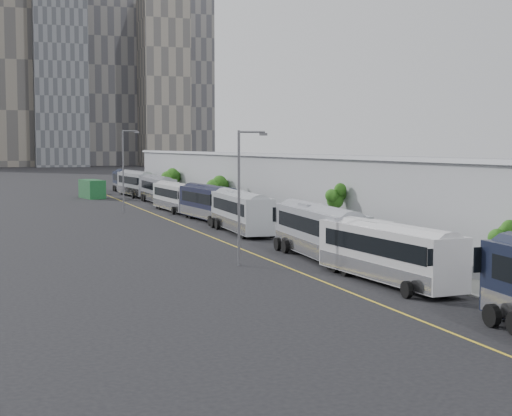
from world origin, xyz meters
name	(u,v)px	position (x,y,z in m)	size (l,w,h in m)	color
sidewalk	(351,239)	(9.00, 55.00, 0.06)	(10.00, 170.00, 0.12)	gray
lane_line	(232,245)	(-1.50, 55.00, 0.01)	(0.12, 160.00, 0.02)	gold
depot	(394,198)	(12.99, 55.00, 3.51)	(12.45, 160.40, 7.20)	gray
skyline	(27,38)	(-2.90, 324.16, 50.85)	(145.00, 64.00, 120.00)	slate
bus_2	(387,258)	(1.76, 35.48, 1.48)	(3.35, 12.14, 3.50)	silver
bus_3	(319,236)	(2.13, 46.03, 1.59)	(3.46, 13.05, 3.77)	gray
bus_4	(241,215)	(2.01, 63.55, 1.59)	(3.25, 13.01, 3.77)	#A6AAB0
bus_5	(210,206)	(2.36, 75.21, 1.59)	(3.49, 13.02, 3.76)	black
bus_6	(175,199)	(1.69, 88.61, 1.48)	(2.94, 12.06, 3.50)	silver
bus_7	(158,192)	(2.71, 103.22, 1.60)	(2.89, 12.96, 3.78)	gray
bus_8	(136,186)	(2.45, 118.45, 1.69)	(3.76, 13.87, 4.00)	gray
bus_9	(126,183)	(2.76, 130.01, 1.61)	(2.90, 13.04, 3.81)	#161D31
tree_1	(500,242)	(6.14, 31.04, 2.76)	(1.31, 1.31, 3.47)	black
tree_2	(335,199)	(6.11, 52.05, 3.75)	(1.37, 1.37, 4.52)	black
tree_3	(217,187)	(5.59, 83.79, 3.12)	(2.42, 2.42, 4.34)	black
tree_4	(170,178)	(5.51, 107.84, 3.32)	(2.58, 2.58, 4.62)	black
street_lamp_near	(242,188)	(-4.04, 44.71, 5.15)	(2.04, 0.22, 8.92)	#59595E
street_lamp_far	(125,166)	(-4.36, 88.62, 5.59)	(2.04, 0.22, 9.78)	#59595E
shipping_container	(92,189)	(-4.72, 116.24, 1.40)	(2.48, 6.23, 2.81)	#164A24
suv	(93,190)	(-3.35, 126.03, 0.80)	(2.65, 5.75, 1.60)	black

